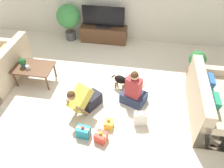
{
  "coord_description": "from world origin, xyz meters",
  "views": [
    {
      "loc": [
        0.93,
        -3.56,
        3.61
      ],
      "look_at": [
        0.37,
        -0.1,
        0.45
      ],
      "focal_mm": 35.0,
      "sensor_mm": 36.0,
      "label": 1
    }
  ],
  "objects_px": {
    "gift_bag_a": "(141,118)",
    "tabletop_plant": "(22,62)",
    "sofa_right": "(210,103)",
    "gift_box_c": "(101,137)",
    "tv": "(103,18)",
    "person_kneeling": "(84,99)",
    "potted_plant_corner_right": "(196,63)",
    "tv_console": "(104,34)",
    "mug": "(28,67)",
    "gift_box_a": "(83,132)",
    "dog": "(123,80)",
    "person_sitting": "(134,92)",
    "coffee_table": "(34,69)",
    "sofa_left": "(1,69)",
    "gift_box_b": "(109,124)",
    "potted_plant_back_left": "(68,18)"
  },
  "relations": [
    {
      "from": "gift_bag_a",
      "to": "tabletop_plant",
      "type": "height_order",
      "value": "tabletop_plant"
    },
    {
      "from": "sofa_right",
      "to": "gift_box_c",
      "type": "xyz_separation_m",
      "value": [
        -2.09,
        -1.01,
        -0.21
      ]
    },
    {
      "from": "tv",
      "to": "person_kneeling",
      "type": "xyz_separation_m",
      "value": [
        0.14,
        -2.89,
        -0.43
      ]
    },
    {
      "from": "tv",
      "to": "potted_plant_corner_right",
      "type": "relative_size",
      "value": 1.69
    },
    {
      "from": "tv_console",
      "to": "person_kneeling",
      "type": "xyz_separation_m",
      "value": [
        0.14,
        -2.89,
        0.09
      ]
    },
    {
      "from": "potted_plant_corner_right",
      "to": "mug",
      "type": "distance_m",
      "value": 4.05
    },
    {
      "from": "gift_box_a",
      "to": "gift_bag_a",
      "type": "bearing_deg",
      "value": 24.03
    },
    {
      "from": "dog",
      "to": "person_sitting",
      "type": "bearing_deg",
      "value": -127.67
    },
    {
      "from": "coffee_table",
      "to": "person_sitting",
      "type": "bearing_deg",
      "value": -7.43
    },
    {
      "from": "sofa_left",
      "to": "coffee_table",
      "type": "xyz_separation_m",
      "value": [
        0.85,
        0.05,
        0.08
      ]
    },
    {
      "from": "tabletop_plant",
      "to": "coffee_table",
      "type": "bearing_deg",
      "value": 3.32
    },
    {
      "from": "person_kneeling",
      "to": "gift_box_b",
      "type": "height_order",
      "value": "person_kneeling"
    },
    {
      "from": "tv",
      "to": "person_kneeling",
      "type": "distance_m",
      "value": 2.92
    },
    {
      "from": "tv_console",
      "to": "sofa_right",
      "type": "bearing_deg",
      "value": -43.38
    },
    {
      "from": "potted_plant_corner_right",
      "to": "tabletop_plant",
      "type": "distance_m",
      "value": 4.17
    },
    {
      "from": "tv_console",
      "to": "mug",
      "type": "bearing_deg",
      "value": -121.32
    },
    {
      "from": "sofa_right",
      "to": "gift_box_b",
      "type": "height_order",
      "value": "sofa_right"
    },
    {
      "from": "sofa_left",
      "to": "mug",
      "type": "relative_size",
      "value": 15.02
    },
    {
      "from": "sofa_right",
      "to": "mug",
      "type": "xyz_separation_m",
      "value": [
        -4.09,
        0.32,
        0.18
      ]
    },
    {
      "from": "person_kneeling",
      "to": "person_sitting",
      "type": "bearing_deg",
      "value": 52.28
    },
    {
      "from": "gift_box_c",
      "to": "tabletop_plant",
      "type": "bearing_deg",
      "value": 146.67
    },
    {
      "from": "potted_plant_corner_right",
      "to": "potted_plant_back_left",
      "type": "bearing_deg",
      "value": 160.7
    },
    {
      "from": "tv_console",
      "to": "dog",
      "type": "xyz_separation_m",
      "value": [
        0.85,
        -2.07,
        0.02
      ]
    },
    {
      "from": "sofa_left",
      "to": "potted_plant_back_left",
      "type": "height_order",
      "value": "potted_plant_back_left"
    },
    {
      "from": "potted_plant_back_left",
      "to": "mug",
      "type": "height_order",
      "value": "potted_plant_back_left"
    },
    {
      "from": "coffee_table",
      "to": "mug",
      "type": "distance_m",
      "value": 0.16
    },
    {
      "from": "sofa_right",
      "to": "sofa_left",
      "type": "bearing_deg",
      "value": 85.75
    },
    {
      "from": "gift_box_a",
      "to": "gift_box_c",
      "type": "distance_m",
      "value": 0.36
    },
    {
      "from": "tv",
      "to": "tv_console",
      "type": "bearing_deg",
      "value": 180.0
    },
    {
      "from": "sofa_left",
      "to": "gift_box_a",
      "type": "height_order",
      "value": "sofa_left"
    },
    {
      "from": "tv_console",
      "to": "person_sitting",
      "type": "xyz_separation_m",
      "value": [
        1.14,
        -2.47,
        0.07
      ]
    },
    {
      "from": "tv",
      "to": "gift_box_c",
      "type": "relative_size",
      "value": 4.71
    },
    {
      "from": "potted_plant_back_left",
      "to": "tabletop_plant",
      "type": "height_order",
      "value": "potted_plant_back_left"
    },
    {
      "from": "gift_box_c",
      "to": "tabletop_plant",
      "type": "relative_size",
      "value": 1.18
    },
    {
      "from": "gift_box_a",
      "to": "dog",
      "type": "bearing_deg",
      "value": 68.68
    },
    {
      "from": "tv_console",
      "to": "potted_plant_back_left",
      "type": "bearing_deg",
      "value": -177.29
    },
    {
      "from": "gift_box_b",
      "to": "gift_bag_a",
      "type": "relative_size",
      "value": 0.67
    },
    {
      "from": "dog",
      "to": "gift_box_a",
      "type": "height_order",
      "value": "dog"
    },
    {
      "from": "sofa_right",
      "to": "potted_plant_corner_right",
      "type": "bearing_deg",
      "value": 6.85
    },
    {
      "from": "person_sitting",
      "to": "sofa_right",
      "type": "bearing_deg",
      "value": -161.82
    },
    {
      "from": "tv_console",
      "to": "gift_box_c",
      "type": "distance_m",
      "value": 3.64
    },
    {
      "from": "coffee_table",
      "to": "tabletop_plant",
      "type": "height_order",
      "value": "tabletop_plant"
    },
    {
      "from": "coffee_table",
      "to": "tabletop_plant",
      "type": "distance_m",
      "value": 0.29
    },
    {
      "from": "sofa_left",
      "to": "tv",
      "type": "bearing_deg",
      "value": 136.05
    },
    {
      "from": "sofa_left",
      "to": "gift_box_b",
      "type": "distance_m",
      "value": 3.04
    },
    {
      "from": "person_sitting",
      "to": "gift_box_a",
      "type": "height_order",
      "value": "person_sitting"
    },
    {
      "from": "person_sitting",
      "to": "gift_bag_a",
      "type": "distance_m",
      "value": 0.64
    },
    {
      "from": "potted_plant_back_left",
      "to": "person_sitting",
      "type": "height_order",
      "value": "potted_plant_back_left"
    },
    {
      "from": "tv",
      "to": "person_sitting",
      "type": "bearing_deg",
      "value": -65.2
    },
    {
      "from": "gift_box_b",
      "to": "dog",
      "type": "bearing_deg",
      "value": 83.86
    }
  ]
}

